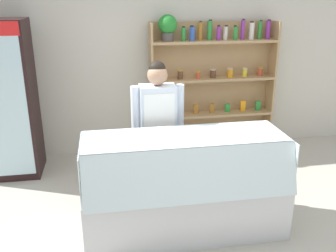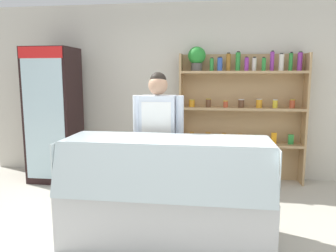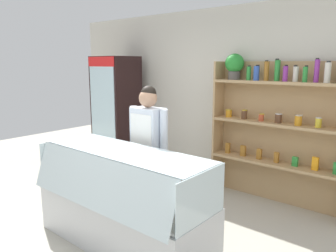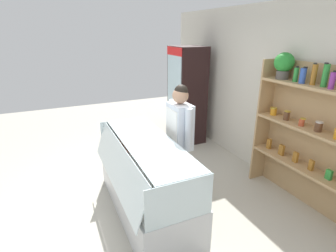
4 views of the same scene
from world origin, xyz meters
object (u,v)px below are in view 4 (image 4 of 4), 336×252
deli_display_case (146,190)px  shelving_unit (317,128)px  shop_clerk (179,133)px  drinks_fridge (187,96)px

deli_display_case → shelving_unit: bearing=68.7°
shop_clerk → drinks_fridge: bearing=149.0°
shelving_unit → deli_display_case: (-0.78, -2.01, -0.83)m
deli_display_case → shop_clerk: (-0.17, 0.58, 0.65)m
drinks_fridge → shop_clerk: drinks_fridge is taller
drinks_fridge → shelving_unit: bearing=7.5°
deli_display_case → shop_clerk: bearing=106.6°
drinks_fridge → deli_display_case: drinks_fridge is taller
shelving_unit → deli_display_case: shelving_unit is taller
drinks_fridge → shelving_unit: (2.74, 0.36, 0.14)m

